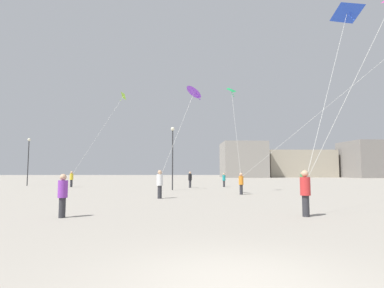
{
  "coord_description": "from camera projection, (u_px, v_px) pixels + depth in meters",
  "views": [
    {
      "loc": [
        -0.86,
        -5.12,
        1.78
      ],
      "look_at": [
        0.0,
        23.55,
        4.3
      ],
      "focal_mm": 29.22,
      "sensor_mm": 36.0,
      "label": 1
    }
  ],
  "objects": [
    {
      "name": "person_in_yellow",
      "position": [
        71.0,
        178.0,
        35.52
      ],
      "size": [
        0.39,
        0.39,
        1.8
      ],
      "rotation": [
        0.0,
        0.0,
        1.42
      ],
      "color": "#2D2D33",
      "rests_on": "ground_plane"
    },
    {
      "name": "building_centre_hall",
      "position": [
        299.0,
        164.0,
        95.75
      ],
      "size": [
        20.12,
        9.39,
        8.15
      ],
      "color": "#A39984",
      "rests_on": "ground_plane"
    },
    {
      "name": "person_in_green",
      "position": [
        302.0,
        179.0,
        33.38
      ],
      "size": [
        0.38,
        0.38,
        1.73
      ],
      "rotation": [
        0.0,
        0.0,
        0.59
      ],
      "color": "#2D2D33",
      "rests_on": "ground_plane"
    },
    {
      "name": "person_in_white",
      "position": [
        160.0,
        183.0,
        20.61
      ],
      "size": [
        0.41,
        0.41,
        1.86
      ],
      "rotation": [
        0.0,
        0.0,
        1.69
      ],
      "color": "#2D2D33",
      "rests_on": "ground_plane"
    },
    {
      "name": "building_left_hall",
      "position": [
        243.0,
        160.0,
        92.27
      ],
      "size": [
        12.44,
        12.68,
        10.29
      ],
      "color": "gray",
      "rests_on": "ground_plane"
    },
    {
      "name": "person_in_red",
      "position": [
        305.0,
        191.0,
        12.4
      ],
      "size": [
        0.4,
        0.4,
        1.83
      ],
      "rotation": [
        0.0,
        0.0,
        2.44
      ],
      "color": "#2D2D33",
      "rests_on": "ground_plane"
    },
    {
      "name": "person_in_orange",
      "position": [
        241.0,
        183.0,
        24.1
      ],
      "size": [
        0.36,
        0.36,
        1.67
      ],
      "rotation": [
        0.0,
        0.0,
        2.05
      ],
      "color": "#2D2D33",
      "rests_on": "ground_plane"
    },
    {
      "name": "kite_lime_delta",
      "position": [
        123.0,
        97.0,
        40.36
      ],
      "size": [
        5.51,
        4.65,
        10.66
      ],
      "color": "#8CD12D"
    },
    {
      "name": "ground_plane",
      "position": [
        236.0,
        284.0,
        4.96
      ],
      "size": [
        300.0,
        300.0,
        0.0
      ],
      "primitive_type": "plane",
      "color": "#9E9689"
    },
    {
      "name": "lamppost_west",
      "position": [
        173.0,
        149.0,
        30.14
      ],
      "size": [
        0.36,
        0.36,
        6.08
      ],
      "color": "#2D2D30",
      "rests_on": "ground_plane"
    },
    {
      "name": "person_in_black",
      "position": [
        190.0,
        179.0,
        34.22
      ],
      "size": [
        0.38,
        0.38,
        1.76
      ],
      "rotation": [
        0.0,
        0.0,
        0.8
      ],
      "color": "#2D2D33",
      "rests_on": "ground_plane"
    },
    {
      "name": "building_right_hall",
      "position": [
        371.0,
        160.0,
        89.26
      ],
      "size": [
        14.63,
        13.07,
        10.31
      ],
      "color": "gray",
      "rests_on": "ground_plane"
    },
    {
      "name": "lamppost_east",
      "position": [
        28.0,
        155.0,
        38.71
      ],
      "size": [
        0.36,
        0.36,
        5.91
      ],
      "color": "#2D2D30",
      "rests_on": "ground_plane"
    },
    {
      "name": "kite_emerald_delta",
      "position": [
        232.0,
        92.0,
        26.93
      ],
      "size": [
        1.02,
        2.74,
        7.75
      ],
      "color": "green"
    },
    {
      "name": "person_in_teal",
      "position": [
        224.0,
        179.0,
        35.83
      ],
      "size": [
        0.35,
        0.35,
        1.59
      ],
      "rotation": [
        0.0,
        0.0,
        5.11
      ],
      "color": "#2D2D33",
      "rests_on": "ground_plane"
    },
    {
      "name": "kite_violet_diamond",
      "position": [
        194.0,
        92.0,
        23.48
      ],
      "size": [
        3.16,
        3.05,
        6.96
      ],
      "color": "purple"
    },
    {
      "name": "person_in_purple",
      "position": [
        63.0,
        194.0,
        12.11
      ],
      "size": [
        0.37,
        0.37,
        1.68
      ],
      "rotation": [
        0.0,
        0.0,
        2.29
      ],
      "color": "#2D2D33",
      "rests_on": "ground_plane"
    },
    {
      "name": "kite_cobalt_delta",
      "position": [
        347.0,
        15.0,
        19.28
      ],
      "size": [
        6.12,
        6.88,
        10.7
      ],
      "color": "blue"
    }
  ]
}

